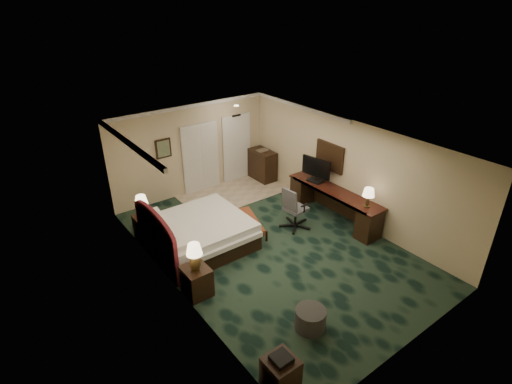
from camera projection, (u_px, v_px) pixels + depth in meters
floor at (271, 247)px, 9.63m from camera, size 5.00×7.50×0.00m
ceiling at (273, 141)px, 8.41m from camera, size 5.00×7.50×0.00m
wall_back at (192, 150)px, 11.70m from camera, size 5.00×0.00×2.70m
wall_front at (419, 285)px, 6.34m from camera, size 5.00×0.00×2.70m
wall_left at (171, 233)px, 7.69m from camera, size 0.00×7.50×2.70m
wall_right at (347, 170)px, 10.35m from camera, size 0.00×7.50×2.70m
crown_molding at (273, 143)px, 8.43m from camera, size 5.00×7.50×0.10m
tile_patch at (235, 192)px, 12.18m from camera, size 3.20×1.70×0.01m
headboard at (156, 237)px, 8.73m from camera, size 0.12×2.00×1.40m
entry_door at (236, 148)px, 12.64m from camera, size 1.02×0.06×2.18m
closet_doors at (201, 158)px, 11.94m from camera, size 1.20×0.06×2.10m
wall_art at (163, 148)px, 11.08m from camera, size 0.45×0.06×0.55m
wall_mirror at (330, 157)px, 10.67m from camera, size 0.05×0.95×0.75m
bed at (200, 233)px, 9.53m from camera, size 2.16×2.01×0.69m
nightstand_near at (197, 281)px, 8.03m from camera, size 0.50×0.57×0.62m
nightstand_far at (146, 227)px, 9.83m from camera, size 0.49×0.56×0.61m
lamp_near at (195, 257)px, 7.72m from camera, size 0.38×0.38×0.61m
lamp_far at (142, 207)px, 9.53m from camera, size 0.34×0.34×0.59m
bed_bench at (249, 226)px, 10.05m from camera, size 0.79×1.33×0.42m
ottoman at (310, 319)px, 7.25m from camera, size 0.68×0.68×0.40m
side_table at (281, 372)px, 6.17m from camera, size 0.48×0.48×0.52m
desk at (333, 205)px, 10.64m from camera, size 0.63×2.90×0.84m
tv at (316, 170)px, 10.79m from camera, size 0.23×0.88×0.69m
desk_lamp at (368, 198)px, 9.56m from camera, size 0.29×0.29×0.51m
desk_chair at (296, 207)px, 10.19m from camera, size 0.75×0.71×1.17m
minibar at (262, 165)px, 12.87m from camera, size 0.51×0.92×0.97m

